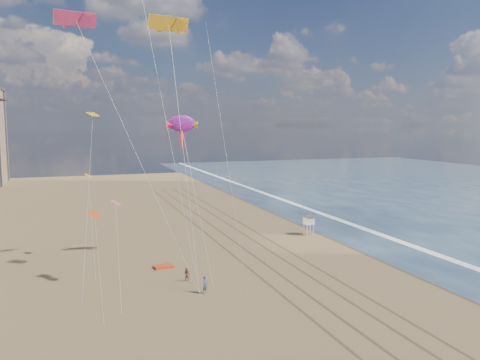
% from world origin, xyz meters
% --- Properties ---
extents(ground, '(260.00, 260.00, 0.00)m').
position_xyz_m(ground, '(0.00, 0.00, 0.00)').
color(ground, brown).
rests_on(ground, ground).
extents(wet_sand, '(260.00, 260.00, 0.00)m').
position_xyz_m(wet_sand, '(19.00, 40.00, 0.00)').
color(wet_sand, '#42301E').
rests_on(wet_sand, ground).
extents(foam, '(260.00, 260.00, 0.00)m').
position_xyz_m(foam, '(23.20, 40.00, 0.00)').
color(foam, white).
rests_on(foam, ground).
extents(tracks, '(7.68, 120.00, 0.01)m').
position_xyz_m(tracks, '(2.55, 30.00, 0.01)').
color(tracks, brown).
rests_on(tracks, ground).
extents(lifeguard_stand, '(1.57, 1.57, 2.83)m').
position_xyz_m(lifeguard_stand, '(12.96, 32.62, 2.18)').
color(lifeguard_stand, white).
rests_on(lifeguard_stand, ground).
extents(grounded_kite, '(2.32, 1.60, 0.25)m').
position_xyz_m(grounded_kite, '(-10.34, 23.83, 0.12)').
color(grounded_kite, red).
rests_on(grounded_kite, ground).
extents(show_kite, '(3.87, 6.61, 19.89)m').
position_xyz_m(show_kite, '(-7.11, 27.57, 16.42)').
color(show_kite, '#941693').
rests_on(show_kite, ground).
extents(kite_flyer_a, '(0.74, 0.71, 1.71)m').
position_xyz_m(kite_flyer_a, '(-8.02, 14.24, 0.86)').
color(kite_flyer_a, '#4E5965').
rests_on(kite_flyer_a, ground).
extents(kite_flyer_b, '(0.90, 0.87, 1.45)m').
position_xyz_m(kite_flyer_b, '(-8.88, 18.26, 0.73)').
color(kite_flyer_b, '#934F4B').
rests_on(kite_flyer_b, ground).
extents(small_kites, '(13.09, 13.81, 20.21)m').
position_xyz_m(small_kites, '(-13.65, 22.08, 16.62)').
color(small_kites, orange).
rests_on(small_kites, ground).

